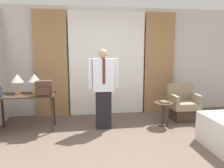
# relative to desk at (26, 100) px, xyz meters

# --- Properties ---
(ground_plane) EXTENTS (16.00, 16.00, 0.00)m
(ground_plane) POSITION_rel_desk_xyz_m (1.82, -1.65, -0.64)
(ground_plane) COLOR brown
(wall_back) EXTENTS (10.00, 0.06, 2.70)m
(wall_back) POSITION_rel_desk_xyz_m (1.82, 1.00, 0.71)
(wall_back) COLOR beige
(wall_back) RESTS_ON ground_plane
(curtain_sheer_center) EXTENTS (1.89, 0.06, 2.58)m
(curtain_sheer_center) POSITION_rel_desk_xyz_m (1.82, 0.87, 0.65)
(curtain_sheer_center) COLOR white
(curtain_sheer_center) RESTS_ON ground_plane
(curtain_drape_left) EXTENTS (0.77, 0.06, 2.58)m
(curtain_drape_left) POSITION_rel_desk_xyz_m (0.44, 0.87, 0.65)
(curtain_drape_left) COLOR #997047
(curtain_drape_left) RESTS_ON ground_plane
(curtain_drape_right) EXTENTS (0.77, 0.06, 2.58)m
(curtain_drape_right) POSITION_rel_desk_xyz_m (3.19, 0.87, 0.65)
(curtain_drape_right) COLOR #997047
(curtain_drape_right) RESTS_ON ground_plane
(desk) EXTENTS (1.19, 0.56, 0.75)m
(desk) POSITION_rel_desk_xyz_m (0.00, 0.00, 0.00)
(desk) COLOR #38281E
(desk) RESTS_ON ground_plane
(table_lamp_left) EXTENTS (0.24, 0.24, 0.41)m
(table_lamp_left) POSITION_rel_desk_xyz_m (-0.17, 0.14, 0.42)
(table_lamp_left) COLOR tan
(table_lamp_left) RESTS_ON desk
(table_lamp_right) EXTENTS (0.24, 0.24, 0.41)m
(table_lamp_right) POSITION_rel_desk_xyz_m (0.17, 0.14, 0.42)
(table_lamp_right) COLOR tan
(table_lamp_right) RESTS_ON desk
(bottle_near_edge) EXTENTS (0.06, 0.06, 0.23)m
(bottle_near_edge) POSITION_rel_desk_xyz_m (-0.40, -0.18, 0.21)
(bottle_near_edge) COLOR #2D3851
(bottle_near_edge) RESTS_ON desk
(backpack) EXTENTS (0.32, 0.21, 0.30)m
(backpack) POSITION_rel_desk_xyz_m (0.40, -0.16, 0.26)
(backpack) COLOR #422D23
(backpack) RESTS_ON desk
(person) EXTENTS (0.63, 0.21, 1.68)m
(person) POSITION_rel_desk_xyz_m (1.59, -0.16, 0.27)
(person) COLOR black
(person) RESTS_ON ground_plane
(armchair) EXTENTS (0.64, 0.55, 0.85)m
(armchair) POSITION_rel_desk_xyz_m (3.53, 0.10, -0.31)
(armchair) COLOR #38281E
(armchair) RESTS_ON ground_plane
(side_table) EXTENTS (0.42, 0.42, 0.52)m
(side_table) POSITION_rel_desk_xyz_m (2.91, -0.21, -0.29)
(side_table) COLOR #38281E
(side_table) RESTS_ON ground_plane
(book) EXTENTS (0.15, 0.23, 0.03)m
(book) POSITION_rel_desk_xyz_m (2.92, -0.21, -0.11)
(book) COLOR brown
(book) RESTS_ON side_table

